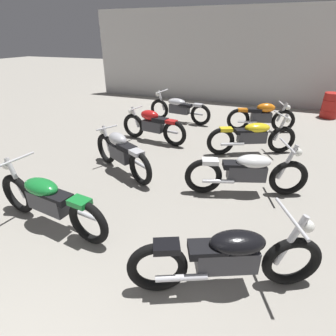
% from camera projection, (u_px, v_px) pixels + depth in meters
% --- Properties ---
extents(back_wall, '(12.51, 0.24, 3.60)m').
position_uv_depth(back_wall, '(238.00, 57.00, 10.52)').
color(back_wall, '#BCBAB7').
rests_on(back_wall, ground).
extents(motorcycle_left_row_1, '(2.17, 0.68, 0.97)m').
position_uv_depth(motorcycle_left_row_1, '(48.00, 200.00, 3.83)').
color(motorcycle_left_row_1, black).
rests_on(motorcycle_left_row_1, ground).
extents(motorcycle_left_row_2, '(1.79, 1.02, 0.88)m').
position_uv_depth(motorcycle_left_row_2, '(121.00, 152.00, 5.38)').
color(motorcycle_left_row_2, black).
rests_on(motorcycle_left_row_2, ground).
extents(motorcycle_left_row_3, '(1.96, 0.53, 0.88)m').
position_uv_depth(motorcycle_left_row_3, '(153.00, 125.00, 7.00)').
color(motorcycle_left_row_3, black).
rests_on(motorcycle_left_row_3, ground).
extents(motorcycle_left_row_4, '(2.17, 0.68, 0.97)m').
position_uv_depth(motorcycle_left_row_4, '(179.00, 108.00, 8.61)').
color(motorcycle_left_row_4, black).
rests_on(motorcycle_left_row_4, ground).
extents(motorcycle_right_row_1, '(2.03, 1.06, 0.97)m').
position_uv_depth(motorcycle_right_row_1, '(228.00, 257.00, 2.85)').
color(motorcycle_right_row_1, black).
rests_on(motorcycle_right_row_1, ground).
extents(motorcycle_right_row_2, '(2.09, 0.92, 0.97)m').
position_uv_depth(motorcycle_right_row_2, '(247.00, 172.00, 4.63)').
color(motorcycle_right_row_2, black).
rests_on(motorcycle_right_row_2, ground).
extents(motorcycle_right_row_3, '(2.01, 1.09, 0.97)m').
position_uv_depth(motorcycle_right_row_3, '(253.00, 136.00, 6.26)').
color(motorcycle_right_row_3, black).
rests_on(motorcycle_right_row_3, ground).
extents(motorcycle_right_row_4, '(1.93, 0.71, 0.88)m').
position_uv_depth(motorcycle_right_row_4, '(261.00, 116.00, 7.75)').
color(motorcycle_right_row_4, black).
rests_on(motorcycle_right_row_4, ground).
extents(oil_drum, '(0.59, 0.59, 0.85)m').
position_uv_depth(oil_drum, '(331.00, 105.00, 9.07)').
color(oil_drum, red).
rests_on(oil_drum, ground).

